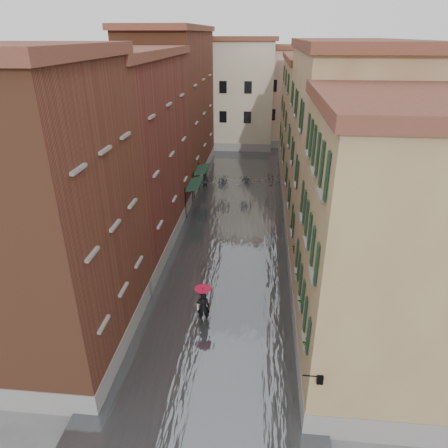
% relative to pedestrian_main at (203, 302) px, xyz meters
% --- Properties ---
extents(ground, '(120.00, 120.00, 0.00)m').
position_rel_pedestrian_main_xyz_m(ground, '(0.69, -0.29, -1.21)').
color(ground, '#565658').
rests_on(ground, ground).
extents(floodwater, '(10.00, 60.00, 0.20)m').
position_rel_pedestrian_main_xyz_m(floodwater, '(0.69, 12.71, -1.11)').
color(floodwater, '#4F5358').
rests_on(floodwater, ground).
extents(building_left_near, '(6.00, 8.00, 13.00)m').
position_rel_pedestrian_main_xyz_m(building_left_near, '(-6.31, -2.29, 5.29)').
color(building_left_near, brown).
rests_on(building_left_near, ground).
extents(building_left_mid, '(6.00, 14.00, 12.50)m').
position_rel_pedestrian_main_xyz_m(building_left_mid, '(-6.31, 8.71, 5.04)').
color(building_left_mid, brown).
rests_on(building_left_mid, ground).
extents(building_left_far, '(6.00, 16.00, 14.00)m').
position_rel_pedestrian_main_xyz_m(building_left_far, '(-6.31, 23.71, 5.79)').
color(building_left_far, brown).
rests_on(building_left_far, ground).
extents(building_right_near, '(6.00, 8.00, 11.50)m').
position_rel_pedestrian_main_xyz_m(building_right_near, '(7.69, -2.29, 4.54)').
color(building_right_near, '#97724E').
rests_on(building_right_near, ground).
extents(building_right_mid, '(6.00, 14.00, 13.00)m').
position_rel_pedestrian_main_xyz_m(building_right_mid, '(7.69, 8.71, 5.29)').
color(building_right_mid, tan).
rests_on(building_right_mid, ground).
extents(building_right_far, '(6.00, 16.00, 11.50)m').
position_rel_pedestrian_main_xyz_m(building_right_far, '(7.69, 23.71, 4.54)').
color(building_right_far, '#97724E').
rests_on(building_right_far, ground).
extents(building_end_cream, '(12.00, 9.00, 13.00)m').
position_rel_pedestrian_main_xyz_m(building_end_cream, '(-2.31, 37.71, 5.29)').
color(building_end_cream, beige).
rests_on(building_end_cream, ground).
extents(building_end_pink, '(10.00, 9.00, 12.00)m').
position_rel_pedestrian_main_xyz_m(building_end_pink, '(6.69, 39.71, 4.79)').
color(building_end_pink, '#CFAA91').
rests_on(building_end_pink, ground).
extents(awning_near, '(1.09, 3.36, 2.80)m').
position_rel_pedestrian_main_xyz_m(awning_near, '(-2.79, 14.17, 1.27)').
color(awning_near, '#173423').
rests_on(awning_near, ground).
extents(awning_far, '(1.09, 3.12, 2.80)m').
position_rel_pedestrian_main_xyz_m(awning_far, '(-2.79, 18.06, 1.26)').
color(awning_far, '#173423').
rests_on(awning_far, ground).
extents(wall_lantern, '(0.71, 0.22, 0.35)m').
position_rel_pedestrian_main_xyz_m(wall_lantern, '(5.02, -6.29, 1.80)').
color(wall_lantern, black).
rests_on(wall_lantern, ground).
extents(window_planters, '(0.59, 10.88, 0.84)m').
position_rel_pedestrian_main_xyz_m(window_planters, '(4.81, 0.10, 2.30)').
color(window_planters, brown).
rests_on(window_planters, ground).
extents(pedestrian_main, '(0.90, 0.90, 2.06)m').
position_rel_pedestrian_main_xyz_m(pedestrian_main, '(0.00, 0.00, 0.00)').
color(pedestrian_main, black).
rests_on(pedestrian_main, ground).
extents(pedestrian_far, '(1.07, 0.95, 1.84)m').
position_rel_pedestrian_main_xyz_m(pedestrian_far, '(-2.65, 19.31, -0.29)').
color(pedestrian_far, black).
rests_on(pedestrian_far, ground).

